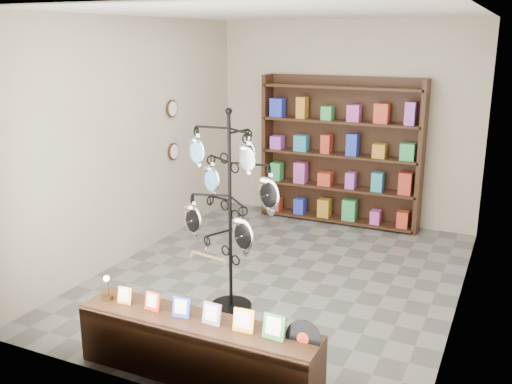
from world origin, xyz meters
TOP-DOWN VIEW (x-y plane):
  - ground at (0.00, 0.00)m, footprint 5.00×5.00m
  - room_envelope at (0.00, 0.00)m, footprint 5.00×5.00m
  - display_tree at (-0.16, -0.96)m, footprint 1.10×1.07m
  - front_shelf at (0.18, -2.20)m, footprint 2.10×0.43m
  - back_shelving at (0.00, 2.30)m, footprint 2.42×0.36m
  - wall_clocks at (-1.97, 0.80)m, footprint 0.03×0.24m

SIDE VIEW (x-z plane):
  - ground at x=0.00m, z-range 0.00..0.00m
  - front_shelf at x=0.18m, z-range -0.11..0.63m
  - back_shelving at x=0.00m, z-range -0.07..2.13m
  - display_tree at x=-0.16m, z-range 0.16..2.26m
  - wall_clocks at x=-1.97m, z-range 1.08..1.92m
  - room_envelope at x=0.00m, z-range -0.65..4.35m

